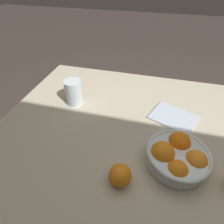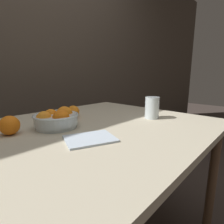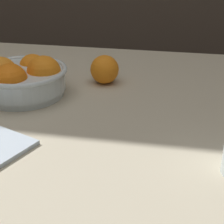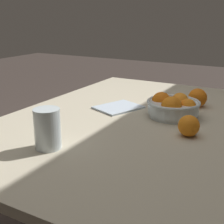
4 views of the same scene
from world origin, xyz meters
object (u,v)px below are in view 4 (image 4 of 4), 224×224
(fruit_bowl, at_px, (173,107))
(orange_loose_front, at_px, (198,98))
(orange_loose_near_bowl, at_px, (189,126))
(juice_glass, at_px, (48,131))

(fruit_bowl, xyz_separation_m, orange_loose_front, (-0.19, 0.05, -0.00))
(orange_loose_near_bowl, bearing_deg, juice_glass, -48.70)
(fruit_bowl, height_order, juice_glass, juice_glass)
(fruit_bowl, distance_m, orange_loose_near_bowl, 0.21)
(orange_loose_front, bearing_deg, fruit_bowl, -14.32)
(fruit_bowl, distance_m, juice_glass, 0.54)
(fruit_bowl, height_order, orange_loose_near_bowl, fruit_bowl)
(fruit_bowl, relative_size, orange_loose_front, 2.59)
(fruit_bowl, relative_size, orange_loose_near_bowl, 2.91)
(fruit_bowl, xyz_separation_m, orange_loose_near_bowl, (0.18, 0.11, -0.01))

